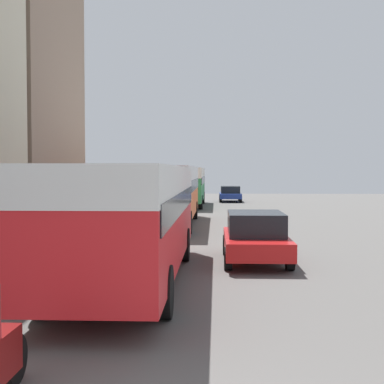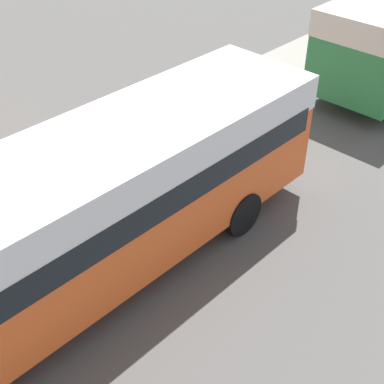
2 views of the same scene
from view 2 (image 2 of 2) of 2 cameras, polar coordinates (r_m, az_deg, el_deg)
name	(u,v)px [view 2 (image 2 of 2)]	position (r m, az deg, el deg)	size (l,w,h in m)	color
bus_following	(63,213)	(9.33, -13.57, -2.16)	(2.51, 11.37, 2.96)	#EA5B23
pedestrian_near_curb	(369,11)	(22.58, 18.36, 17.84)	(0.40, 0.40, 1.60)	#232838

